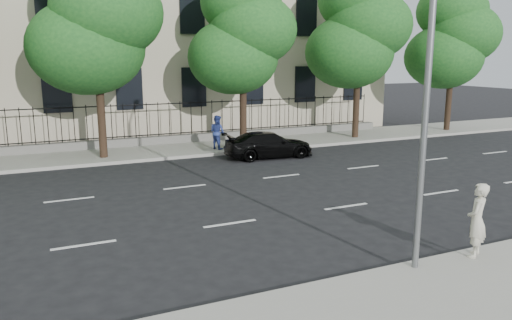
# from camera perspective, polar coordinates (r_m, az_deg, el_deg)

# --- Properties ---
(ground) EXTENTS (120.00, 120.00, 0.00)m
(ground) POSITION_cam_1_polar(r_m,az_deg,el_deg) (12.32, 1.37, -10.75)
(ground) COLOR black
(ground) RESTS_ON ground
(far_sidewalk) EXTENTS (60.00, 4.00, 0.15)m
(far_sidewalk) POSITION_cam_1_polar(r_m,az_deg,el_deg) (25.16, -12.72, 0.87)
(far_sidewalk) COLOR gray
(far_sidewalk) RESTS_ON ground
(lane_markings) EXTENTS (49.60, 4.62, 0.01)m
(lane_markings) POSITION_cam_1_polar(r_m,az_deg,el_deg) (16.47, -5.91, -4.90)
(lane_markings) COLOR silver
(lane_markings) RESTS_ON ground
(iron_fence) EXTENTS (30.00, 0.50, 2.20)m
(iron_fence) POSITION_cam_1_polar(r_m,az_deg,el_deg) (26.71, -13.54, 2.70)
(iron_fence) COLOR slate
(iron_fence) RESTS_ON far_sidewalk
(street_light) EXTENTS (0.25, 3.32, 8.05)m
(street_light) POSITION_cam_1_polar(r_m,az_deg,el_deg) (11.30, 17.45, 13.43)
(street_light) COLOR slate
(street_light) RESTS_ON near_sidewalk
(tree_c) EXTENTS (5.89, 5.50, 9.80)m
(tree_c) POSITION_cam_1_polar(r_m,az_deg,el_deg) (23.83, -17.88, 15.32)
(tree_c) COLOR #382619
(tree_c) RESTS_ON far_sidewalk
(tree_d) EXTENTS (5.34, 4.94, 8.84)m
(tree_d) POSITION_cam_1_polar(r_m,az_deg,el_deg) (25.65, -1.60, 14.29)
(tree_d) COLOR #382619
(tree_d) RESTS_ON far_sidewalk
(tree_e) EXTENTS (5.71, 5.31, 9.46)m
(tree_e) POSITION_cam_1_polar(r_m,az_deg,el_deg) (29.13, 11.60, 14.48)
(tree_e) COLOR #382619
(tree_e) RESTS_ON far_sidewalk
(tree_f) EXTENTS (5.52, 5.12, 9.01)m
(tree_f) POSITION_cam_1_polar(r_m,az_deg,el_deg) (33.69, 21.51, 12.98)
(tree_f) COLOR #382619
(tree_f) RESTS_ON far_sidewalk
(black_sedan) EXTENTS (4.37, 2.05, 1.23)m
(black_sedan) POSITION_cam_1_polar(r_m,az_deg,el_deg) (23.56, 1.48, 1.77)
(black_sedan) COLOR black
(black_sedan) RESTS_ON ground
(woman_near) EXTENTS (0.76, 0.70, 1.75)m
(woman_near) POSITION_cam_1_polar(r_m,az_deg,el_deg) (12.61, 23.94, -6.31)
(woman_near) COLOR beige
(woman_near) RESTS_ON near_sidewalk
(pedestrian_far) EXTENTS (0.92, 1.01, 1.69)m
(pedestrian_far) POSITION_cam_1_polar(r_m,az_deg,el_deg) (24.98, -4.44, 3.19)
(pedestrian_far) COLOR navy
(pedestrian_far) RESTS_ON far_sidewalk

